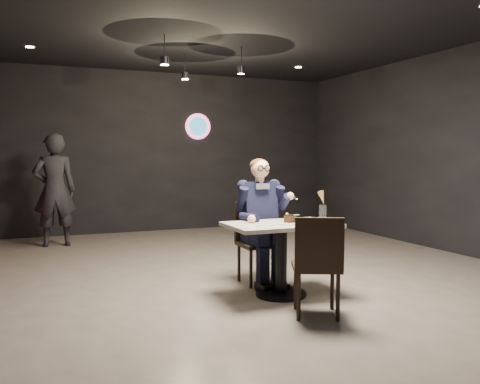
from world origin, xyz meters
name	(u,v)px	position (x,y,z in m)	size (l,w,h in m)	color
floor	(254,286)	(0.00, 0.00, 0.00)	(9.00, 9.00, 0.00)	gray
wall_sign	(198,126)	(0.80, 4.47, 2.00)	(0.50, 0.06, 0.50)	pink
pendant_lights	(197,54)	(0.00, 2.00, 2.88)	(1.40, 1.20, 0.36)	black
main_table	(281,259)	(0.10, -0.45, 0.38)	(1.10, 0.70, 0.75)	silver
chair_far	(259,243)	(0.10, 0.10, 0.46)	(0.42, 0.46, 0.92)	black
chair_near	(316,265)	(0.10, -1.14, 0.46)	(0.42, 0.46, 0.92)	black
seated_man	(259,220)	(0.10, 0.10, 0.72)	(0.60, 0.80, 1.44)	black
dessert_plate	(288,224)	(0.13, -0.55, 0.76)	(0.24, 0.24, 0.01)	white
cake_slice	(290,219)	(0.17, -0.52, 0.80)	(0.10, 0.08, 0.07)	black
mint_leaf	(297,215)	(0.21, -0.57, 0.84)	(0.07, 0.04, 0.01)	#30882C
sundae_glass	(323,213)	(0.56, -0.50, 0.84)	(0.08, 0.08, 0.17)	silver
wafer_cone	(322,198)	(0.54, -0.52, 1.00)	(0.07, 0.07, 0.14)	tan
passerby	(55,190)	(-1.90, 3.48, 0.89)	(0.65, 0.43, 1.78)	black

